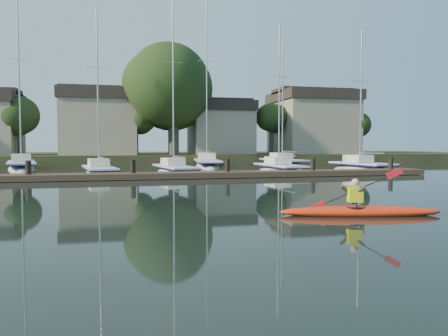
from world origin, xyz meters
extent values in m
plane|color=black|center=(0.00, 0.00, 0.00)|extent=(160.00, 160.00, 0.00)
ellipsoid|color=red|center=(3.28, -1.70, 0.11)|extent=(4.91, 1.73, 0.37)
cylinder|color=black|center=(3.12, -1.66, 0.23)|extent=(0.87, 0.87, 0.10)
imported|color=#2D282B|center=(3.12, -1.66, 0.62)|extent=(0.33, 0.43, 1.06)
cube|color=#CBD413|center=(3.12, -1.66, 0.63)|extent=(0.47, 0.39, 0.43)
sphere|color=#D89587|center=(3.12, -1.66, 1.00)|extent=(0.24, 0.24, 0.24)
cube|color=#433226|center=(0.00, 14.00, 0.20)|extent=(34.00, 2.00, 0.35)
cylinder|color=black|center=(-9.00, 14.00, 0.30)|extent=(0.32, 0.32, 1.80)
cylinder|color=black|center=(-3.00, 14.00, 0.30)|extent=(0.32, 0.32, 1.80)
cylinder|color=black|center=(3.00, 14.00, 0.30)|extent=(0.32, 0.32, 1.80)
cylinder|color=black|center=(9.00, 14.00, 0.30)|extent=(0.32, 0.32, 1.80)
cylinder|color=black|center=(15.00, 14.00, 0.30)|extent=(0.32, 0.32, 1.80)
ellipsoid|color=white|center=(-5.20, 18.37, -0.33)|extent=(3.16, 8.12, 1.77)
cube|color=white|center=(-5.20, 18.37, 0.51)|extent=(2.85, 6.70, 0.13)
cube|color=navy|center=(-5.20, 18.37, 0.44)|extent=(2.95, 6.86, 0.07)
cube|color=silver|center=(-5.27, 18.83, 0.86)|extent=(1.63, 2.39, 0.51)
cylinder|color=#9EA0A5|center=(-5.24, 18.60, 6.14)|extent=(0.11, 0.11, 11.17)
cylinder|color=#9EA0A5|center=(-5.01, 17.19, 1.26)|extent=(0.54, 2.98, 0.07)
cylinder|color=#9EA0A5|center=(-5.24, 18.60, 7.48)|extent=(1.48, 0.26, 0.03)
ellipsoid|color=white|center=(0.12, 18.55, -0.33)|extent=(3.08, 8.64, 1.79)
cube|color=white|center=(0.12, 18.55, 0.52)|extent=(2.79, 7.12, 0.13)
cube|color=navy|center=(0.12, 18.55, 0.44)|extent=(2.88, 7.30, 0.08)
cube|color=silver|center=(0.05, 19.05, 0.86)|extent=(1.62, 2.52, 0.52)
cylinder|color=#9EA0A5|center=(0.08, 18.80, 6.67)|extent=(0.11, 0.11, 12.22)
cylinder|color=#9EA0A5|center=(0.29, 17.29, 1.27)|extent=(0.50, 3.20, 0.08)
cylinder|color=#9EA0A5|center=(0.08, 18.80, 8.14)|extent=(1.49, 0.23, 0.03)
ellipsoid|color=white|center=(8.18, 18.12, -0.34)|extent=(2.47, 7.95, 1.86)
cube|color=white|center=(8.18, 18.12, 0.54)|extent=(2.30, 6.53, 0.14)
cube|color=navy|center=(8.18, 18.12, 0.46)|extent=(2.39, 6.69, 0.08)
cube|color=silver|center=(8.16, 18.59, 0.90)|extent=(1.49, 2.27, 0.54)
cylinder|color=#9EA0A5|center=(8.17, 18.35, 5.99)|extent=(0.12, 0.12, 10.80)
cylinder|color=#9EA0A5|center=(8.25, 16.94, 1.32)|extent=(0.24, 2.98, 0.08)
cylinder|color=#9EA0A5|center=(8.17, 18.35, 7.28)|extent=(1.57, 0.11, 0.03)
ellipsoid|color=white|center=(15.33, 18.43, -0.38)|extent=(3.21, 7.74, 2.04)
cube|color=white|center=(15.33, 18.43, 0.59)|extent=(2.93, 6.39, 0.15)
cube|color=navy|center=(15.33, 18.43, 0.50)|extent=(3.04, 6.55, 0.09)
cube|color=silver|center=(15.27, 18.88, 0.99)|extent=(1.76, 2.28, 0.59)
cylinder|color=#9EA0A5|center=(15.30, 18.65, 6.01)|extent=(0.13, 0.13, 10.73)
cylinder|color=#9EA0A5|center=(15.48, 17.31, 1.45)|extent=(0.46, 2.84, 0.09)
cylinder|color=#9EA0A5|center=(15.30, 18.65, 7.29)|extent=(1.71, 0.26, 0.03)
ellipsoid|color=white|center=(-12.04, 26.93, -0.38)|extent=(4.19, 10.03, 2.06)
cube|color=white|center=(-12.04, 26.93, 0.60)|extent=(3.73, 8.28, 0.15)
cube|color=navy|center=(-12.04, 26.93, 0.51)|extent=(3.86, 8.49, 0.09)
cube|color=silver|center=(-12.16, 27.51, 1.00)|extent=(2.04, 2.98, 0.60)
cylinder|color=#9EA0A5|center=(-12.10, 27.22, 7.71)|extent=(0.13, 0.13, 14.11)
cylinder|color=#9EA0A5|center=(-11.75, 25.50, 1.47)|extent=(0.83, 3.65, 0.09)
cylinder|color=#9EA0A5|center=(-12.10, 27.22, 9.40)|extent=(1.71, 0.38, 0.03)
ellipsoid|color=white|center=(4.37, 27.74, -0.38)|extent=(3.65, 11.14, 2.08)
cube|color=white|center=(4.37, 27.74, 0.60)|extent=(3.30, 9.17, 0.15)
cube|color=navy|center=(4.37, 27.74, 0.51)|extent=(3.41, 9.40, 0.09)
cube|color=silver|center=(4.45, 28.39, 1.01)|extent=(1.90, 3.23, 0.60)
cylinder|color=#9EA0A5|center=(4.41, 28.07, 8.31)|extent=(0.13, 0.13, 15.31)
cylinder|color=#9EA0A5|center=(4.16, 26.11, 1.48)|extent=(0.61, 4.13, 0.09)
cylinder|color=#9EA0A5|center=(4.41, 28.07, 10.15)|extent=(1.74, 0.25, 0.03)
ellipsoid|color=white|center=(12.15, 27.70, -0.38)|extent=(3.00, 8.79, 2.05)
cube|color=white|center=(12.15, 27.70, 0.59)|extent=(2.76, 7.23, 0.15)
cube|color=navy|center=(12.15, 27.70, 0.51)|extent=(2.86, 7.41, 0.09)
cube|color=silver|center=(12.10, 28.21, 0.99)|extent=(1.71, 2.54, 0.59)
cylinder|color=#9EA0A5|center=(12.13, 27.95, 6.58)|extent=(0.13, 0.13, 11.86)
cylinder|color=#9EA0A5|center=(12.26, 26.41, 1.46)|extent=(0.37, 3.27, 0.09)
cylinder|color=#9EA0A5|center=(12.13, 27.95, 8.00)|extent=(1.72, 0.18, 0.03)
cube|color=#2C381C|center=(0.00, 44.00, 0.50)|extent=(90.00, 24.00, 1.00)
cube|color=gray|center=(-6.00, 38.00, 4.00)|extent=(8.00, 8.00, 6.00)
cube|color=#322A24|center=(-6.00, 38.00, 7.60)|extent=(8.40, 8.40, 1.20)
cube|color=gray|center=(8.00, 38.00, 3.50)|extent=(7.00, 7.00, 5.00)
cube|color=#322A24|center=(8.00, 38.00, 6.60)|extent=(7.35, 7.35, 1.20)
cube|color=gray|center=(20.00, 38.00, 4.25)|extent=(9.00, 9.00, 6.50)
cube|color=#322A24|center=(20.00, 38.00, 8.10)|extent=(9.45, 9.45, 1.20)
cylinder|color=#4C453D|center=(2.00, 35.00, 3.50)|extent=(1.20, 1.20, 5.00)
sphere|color=#1F3113|center=(2.00, 35.00, 8.50)|extent=(8.50, 8.50, 8.50)
cylinder|color=#4C453D|center=(-14.00, 36.00, 2.50)|extent=(0.48, 0.48, 3.00)
sphere|color=#1F3113|center=(-14.00, 36.00, 5.00)|extent=(3.40, 3.40, 3.40)
cylinder|color=#4C453D|center=(-2.00, 35.50, 2.40)|extent=(0.38, 0.38, 2.80)
sphere|color=#1F3113|center=(-2.00, 35.50, 4.60)|extent=(2.72, 2.72, 2.72)
cylinder|color=#4C453D|center=(14.00, 36.50, 2.60)|extent=(0.50, 0.50, 3.20)
sphere|color=#1F3113|center=(14.00, 36.50, 5.25)|extent=(3.57, 3.57, 3.57)
cylinder|color=#4C453D|center=(24.00, 35.00, 2.30)|extent=(0.41, 0.41, 2.60)
sphere|color=#1F3113|center=(24.00, 35.00, 4.45)|extent=(2.89, 2.89, 2.89)
camera|label=1|loc=(-3.72, -13.44, 2.15)|focal=35.00mm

